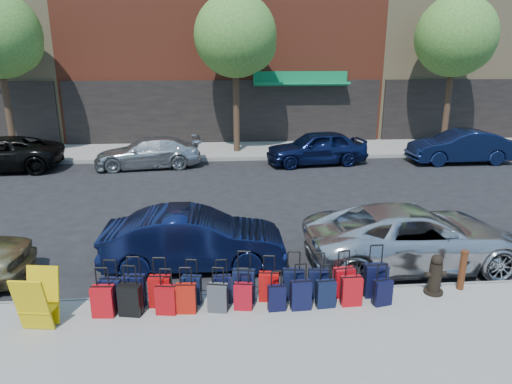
{
  "coord_description": "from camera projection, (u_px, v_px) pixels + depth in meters",
  "views": [
    {
      "loc": [
        -0.44,
        -12.54,
        4.65
      ],
      "look_at": [
        0.51,
        -1.5,
        1.32
      ],
      "focal_mm": 32.0,
      "sensor_mm": 36.0,
      "label": 1
    }
  ],
  "objects": [
    {
      "name": "ground",
      "position": [
        234.0,
        221.0,
        13.34
      ],
      "size": [
        120.0,
        120.0,
        0.0
      ],
      "primitive_type": "plane",
      "color": "black",
      "rests_on": "ground"
    },
    {
      "name": "sidewalk_near",
      "position": [
        251.0,
        361.0,
        7.11
      ],
      "size": [
        60.0,
        4.0,
        0.15
      ],
      "primitive_type": "cube",
      "color": "gray",
      "rests_on": "ground"
    },
    {
      "name": "sidewalk_far",
      "position": [
        227.0,
        150.0,
        22.86
      ],
      "size": [
        60.0,
        4.0,
        0.15
      ],
      "primitive_type": "cube",
      "color": "gray",
      "rests_on": "ground"
    },
    {
      "name": "curb_near",
      "position": [
        243.0,
        296.0,
        9.04
      ],
      "size": [
        60.0,
        0.08,
        0.15
      ],
      "primitive_type": "cube",
      "color": "gray",
      "rests_on": "ground"
    },
    {
      "name": "curb_far",
      "position": [
        228.0,
        159.0,
        20.93
      ],
      "size": [
        60.0,
        0.08,
        0.15
      ],
      "primitive_type": "cube",
      "color": "gray",
      "rests_on": "ground"
    },
    {
      "name": "tree_left",
      "position": [
        0.0,
        37.0,
        20.04
      ],
      "size": [
        3.8,
        3.8,
        7.27
      ],
      "color": "black",
      "rests_on": "sidewalk_far"
    },
    {
      "name": "tree_center",
      "position": [
        239.0,
        38.0,
        20.9
      ],
      "size": [
        3.8,
        3.8,
        7.27
      ],
      "color": "black",
      "rests_on": "sidewalk_far"
    },
    {
      "name": "tree_right",
      "position": [
        458.0,
        39.0,
        21.75
      ],
      "size": [
        3.8,
        3.8,
        7.27
      ],
      "color": "black",
      "rests_on": "sidewalk_far"
    },
    {
      "name": "suitcase_front_0",
      "position": [
        111.0,
        293.0,
        8.38
      ],
      "size": [
        0.42,
        0.28,
        0.95
      ],
      "rotation": [
        0.0,
        0.0,
        -0.16
      ],
      "color": "black",
      "rests_on": "sidewalk_near"
    },
    {
      "name": "suitcase_front_1",
      "position": [
        134.0,
        290.0,
        8.47
      ],
      "size": [
        0.42,
        0.26,
        0.97
      ],
      "rotation": [
        0.0,
        0.0,
        -0.1
      ],
      "color": "black",
      "rests_on": "sidewalk_near"
    },
    {
      "name": "suitcase_front_2",
      "position": [
        160.0,
        291.0,
        8.46
      ],
      "size": [
        0.42,
        0.26,
        0.96
      ],
      "rotation": [
        0.0,
        0.0,
        -0.09
      ],
      "color": "#9C0A0A",
      "rests_on": "sidewalk_near"
    },
    {
      "name": "suitcase_front_3",
      "position": [
        192.0,
        289.0,
        8.58
      ],
      "size": [
        0.39,
        0.26,
        0.87
      ],
      "rotation": [
        0.0,
        0.0,
        -0.19
      ],
      "color": "black",
      "rests_on": "sidewalk_near"
    },
    {
      "name": "suitcase_front_4",
      "position": [
        222.0,
        289.0,
        8.61
      ],
      "size": [
        0.36,
        0.2,
        0.86
      ],
      "rotation": [
        0.0,
        0.0,
        0.01
      ],
      "color": "black",
      "rests_on": "sidewalk_near"
    },
    {
      "name": "suitcase_front_5",
      "position": [
        244.0,
        286.0,
        8.64
      ],
      "size": [
        0.45,
        0.29,
        1.0
      ],
      "rotation": [
        0.0,
        0.0,
        -0.17
      ],
      "color": "black",
      "rests_on": "sidewalk_near"
    },
    {
      "name": "suitcase_front_6",
      "position": [
        269.0,
        286.0,
        8.67
      ],
      "size": [
        0.4,
        0.26,
        0.9
      ],
      "rotation": [
        0.0,
        0.0,
        -0.15
      ],
      "color": "#AE0B0B",
      "rests_on": "sidewalk_near"
    },
    {
      "name": "suitcase_front_7",
      "position": [
        293.0,
        284.0,
        8.7
      ],
      "size": [
        0.43,
        0.27,
        0.97
      ],
      "rotation": [
        0.0,
        0.0,
        -0.13
      ],
      "color": "black",
      "rests_on": "sidewalk_near"
    },
    {
      "name": "suitcase_front_8",
      "position": [
        318.0,
        283.0,
        8.78
      ],
      "size": [
        0.4,
        0.26,
        0.91
      ],
      "rotation": [
        0.0,
        0.0,
        -0.14
      ],
      "color": "black",
      "rests_on": "sidewalk_near"
    },
    {
      "name": "suitcase_front_9",
      "position": [
        344.0,
        282.0,
        8.82
      ],
      "size": [
        0.41,
        0.26,
        0.93
      ],
      "rotation": [
        0.0,
        0.0,
        0.12
      ],
      "color": "#AC0B14",
      "rests_on": "sidewalk_near"
    },
    {
      "name": "suitcase_front_10",
      "position": [
        375.0,
        280.0,
        8.81
      ],
      "size": [
        0.44,
        0.25,
        1.05
      ],
      "rotation": [
        0.0,
        0.0,
        0.01
      ],
      "color": "black",
      "rests_on": "sidewalk_near"
    },
    {
      "name": "suitcase_back_0",
      "position": [
        103.0,
        301.0,
        8.14
      ],
      "size": [
        0.4,
        0.25,
        0.92
      ],
      "rotation": [
        0.0,
        0.0,
        -0.08
      ],
      "color": "#AA0B12",
      "rests_on": "sidewalk_near"
    },
    {
      "name": "suitcase_back_1",
      "position": [
        130.0,
        300.0,
        8.17
      ],
      "size": [
        0.43,
        0.3,
        0.94
      ],
      "rotation": [
        0.0,
        0.0,
        -0.2
      ],
      "color": "black",
      "rests_on": "sidewalk_near"
    },
    {
      "name": "suitcase_back_2",
      "position": [
        166.0,
        300.0,
        8.23
      ],
      "size": [
        0.39,
        0.26,
        0.86
      ],
      "rotation": [
        0.0,
        0.0,
        -0.15
      ],
      "color": "#9E0A0E",
      "rests_on": "sidewalk_near"
    },
    {
      "name": "suitcase_back_3",
      "position": [
        186.0,
        298.0,
        8.27
      ],
      "size": [
        0.38,
        0.24,
        0.87
      ],
      "rotation": [
        0.0,
        0.0,
        -0.07
      ],
      "color": "#A7150A",
      "rests_on": "sidewalk_near"
    },
    {
      "name": "suitcase_back_4",
      "position": [
        218.0,
        298.0,
        8.3
      ],
      "size": [
        0.39,
        0.27,
        0.85
      ],
      "rotation": [
        0.0,
        0.0,
        -0.21
      ],
      "color": "#3B3B40",
      "rests_on": "sidewalk_near"
    },
    {
      "name": "suitcase_back_5",
      "position": [
        243.0,
        296.0,
        8.38
      ],
      "size": [
        0.36,
        0.24,
        0.8
      ],
      "rotation": [
        0.0,
        0.0,
        -0.16
      ],
      "color": "#A30A18",
      "rests_on": "sidewalk_near"
    },
    {
      "name": "suitcase_back_6",
      "position": [
        277.0,
        298.0,
        8.34
      ],
      "size": [
        0.33,
        0.2,
        0.76
      ],
      "rotation": [
        0.0,
        0.0,
        0.06
      ],
      "color": "black",
      "rests_on": "sidewalk_near"
    },
    {
      "name": "suitcase_back_7",
      "position": [
        301.0,
        295.0,
        8.38
      ],
      "size": [
        0.38,
        0.24,
        0.88
      ],
      "rotation": [
        0.0,
        0.0,
        0.06
      ],
      "color": "black",
      "rests_on": "sidewalk_near"
    },
    {
      "name": "suitcase_back_8",
      "position": [
        326.0,
        294.0,
        8.45
      ],
      "size": [
        0.36,
        0.23,
        0.83
      ],
      "rotation": [
        0.0,
        0.0,
        0.08
      ],
      "color": "black",
      "rests_on": "sidewalk_near"
    },
    {
      "name": "suitcase_back_9",
      "position": [
        351.0,
        291.0,
        8.51
      ],
      "size": [
        0.38,
        0.23,
        0.9
      ],
      "rotation": [
        0.0,
        0.0,
        0.03
      ],
      "color": "#AB0B12",
      "rests_on": "sidewalk_near"
    },
    {
      "name": "suitcase_back_10",
      "position": [
        382.0,
        292.0,
        8.52
      ],
      "size": [
        0.37,
        0.26,
        0.81
      ],
      "rotation": [
        0.0,
        0.0,
        0.21
      ],
      "color": "black",
      "rests_on": "sidewalk_near"
    },
    {
      "name": "fire_hydrant",
      "position": [
        435.0,
        276.0,
        8.89
      ],
      "size": [
        0.42,
        0.37,
        0.82
      ],
      "rotation": [
        0.0,
        0.0,
        0.08
      ],
      "color": "black",
      "rests_on": "sidewalk_near"
    },
    {
      "name": "bollard",
      "position": [
        462.0,
        269.0,
        9.04
      ],
      "size": [
        0.15,
        0.15,
        0.83
      ],
      "color": "#38190C",
      "rests_on": "sidewalk_near"
    },
    {
      "name": "display_rack",
      "position": [
        38.0,
        301.0,
        7.75
      ],
      "size": [
        0.65,
        0.7,
        1.01
      ],
      "rotation": [
        0.0,
        0.0,
        -0.15
      ],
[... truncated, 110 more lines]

